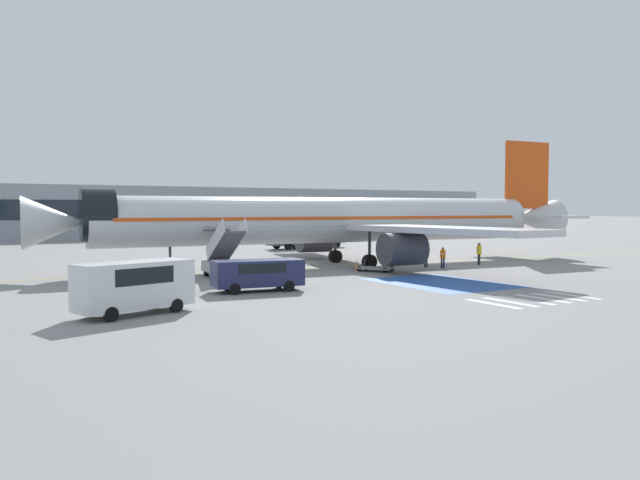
% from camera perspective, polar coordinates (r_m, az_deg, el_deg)
% --- Properties ---
extents(ground_plane, '(600.00, 600.00, 0.00)m').
position_cam_1_polar(ground_plane, '(50.78, 0.45, -2.45)').
color(ground_plane, gray).
extents(apron_leadline_yellow, '(81.63, 6.75, 0.01)m').
position_cam_1_polar(apron_leadline_yellow, '(51.08, 1.18, -2.41)').
color(apron_leadline_yellow, gold).
rests_on(apron_leadline_yellow, ground_plane).
extents(apron_stand_patch_blue, '(6.60, 9.01, 0.01)m').
position_cam_1_polar(apron_stand_patch_blue, '(40.52, 10.96, -3.87)').
color(apron_stand_patch_blue, '#2856A8').
rests_on(apron_stand_patch_blue, ground_plane).
extents(apron_walkway_bar_0, '(0.44, 3.60, 0.01)m').
position_cam_1_polar(apron_walkway_bar_0, '(32.32, 15.53, -5.64)').
color(apron_walkway_bar_0, silver).
rests_on(apron_walkway_bar_0, ground_plane).
extents(apron_walkway_bar_1, '(0.44, 3.60, 0.01)m').
position_cam_1_polar(apron_walkway_bar_1, '(33.18, 16.98, -5.44)').
color(apron_walkway_bar_1, silver).
rests_on(apron_walkway_bar_1, ground_plane).
extents(apron_walkway_bar_2, '(0.44, 3.60, 0.01)m').
position_cam_1_polar(apron_walkway_bar_2, '(34.07, 18.36, -5.25)').
color(apron_walkway_bar_2, silver).
rests_on(apron_walkway_bar_2, ground_plane).
extents(apron_walkway_bar_3, '(0.44, 3.60, 0.01)m').
position_cam_1_polar(apron_walkway_bar_3, '(34.97, 19.66, -5.06)').
color(apron_walkway_bar_3, silver).
rests_on(apron_walkway_bar_3, ground_plane).
extents(apron_walkway_bar_4, '(0.44, 3.60, 0.01)m').
position_cam_1_polar(apron_walkway_bar_4, '(35.89, 20.90, -4.88)').
color(apron_walkway_bar_4, silver).
rests_on(apron_walkway_bar_4, ground_plane).
extents(apron_walkway_bar_5, '(0.44, 3.60, 0.01)m').
position_cam_1_polar(apron_walkway_bar_5, '(36.83, 22.07, -4.71)').
color(apron_walkway_bar_5, silver).
rests_on(apron_walkway_bar_5, ground_plane).
extents(airliner, '(47.62, 36.46, 11.10)m').
position_cam_1_polar(airliner, '(51.19, 1.89, 1.79)').
color(airliner, silver).
rests_on(airliner, ground_plane).
extents(boarding_stairs_forward, '(2.58, 5.37, 4.09)m').
position_cam_1_polar(boarding_stairs_forward, '(43.02, -8.60, -2.12)').
color(boarding_stairs_forward, '#ADB2BA').
rests_on(boarding_stairs_forward, ground_plane).
extents(fuel_tanker, '(10.30, 3.70, 3.66)m').
position_cam_1_polar(fuel_tanker, '(73.74, -1.33, 0.68)').
color(fuel_tanker, '#38383D').
rests_on(fuel_tanker, ground_plane).
extents(service_van_0, '(5.32, 2.59, 1.80)m').
position_cam_1_polar(service_van_0, '(35.88, -5.73, -2.94)').
color(service_van_0, '#1E234C').
rests_on(service_van_0, ground_plane).
extents(service_van_1, '(5.51, 3.24, 2.38)m').
position_cam_1_polar(service_van_1, '(29.05, -16.60, -3.82)').
color(service_van_1, silver).
rests_on(service_van_1, ground_plane).
extents(baggage_cart, '(2.62, 3.00, 0.87)m').
position_cam_1_polar(baggage_cart, '(47.04, 5.08, -2.57)').
color(baggage_cart, gray).
rests_on(baggage_cart, ground_plane).
extents(ground_crew_0, '(0.47, 0.46, 1.69)m').
position_cam_1_polar(ground_crew_0, '(50.18, 11.17, -1.46)').
color(ground_crew_0, '#191E38').
rests_on(ground_crew_0, ground_plane).
extents(ground_crew_1, '(0.31, 0.47, 1.88)m').
position_cam_1_polar(ground_crew_1, '(53.73, 14.34, -1.07)').
color(ground_crew_1, '#2D2D33').
rests_on(ground_crew_1, ground_plane).
extents(ground_crew_2, '(0.48, 0.34, 1.72)m').
position_cam_1_polar(ground_crew_2, '(50.69, 9.65, -1.38)').
color(ground_crew_2, '#2D2D33').
rests_on(ground_crew_2, ground_plane).
extents(traffic_cone_0, '(0.57, 0.57, 0.64)m').
position_cam_1_polar(traffic_cone_0, '(48.50, 3.43, -2.33)').
color(traffic_cone_0, orange).
rests_on(traffic_cone_0, ground_plane).
extents(terminal_building, '(107.48, 12.10, 8.22)m').
position_cam_1_polar(terminal_building, '(111.13, -8.49, 2.57)').
color(terminal_building, '#89939E').
rests_on(terminal_building, ground_plane).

